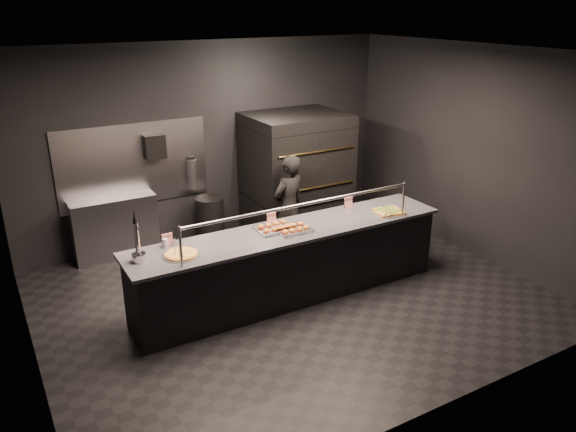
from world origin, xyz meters
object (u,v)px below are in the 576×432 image
object	(u,v)px
fire_extinguisher	(192,173)
round_pizza	(181,254)
service_counter	(291,263)
prep_shelf	(115,228)
slider_tray_a	(275,227)
pizza_oven	(296,173)
towel_dispenser	(154,147)
beer_tap	(138,247)
trash_bin	(210,220)
worker	(289,207)
square_pizza	(389,212)
slider_tray_b	(293,229)

from	to	relation	value
fire_extinguisher	round_pizza	distance (m)	2.68
service_counter	prep_shelf	distance (m)	2.82
round_pizza	slider_tray_a	world-z (taller)	slider_tray_a
fire_extinguisher	slider_tray_a	size ratio (longest dim) A/B	1.09
pizza_oven	towel_dispenser	xyz separation A→B (m)	(-2.10, 0.49, 0.58)
towel_dispenser	beer_tap	xyz separation A→B (m)	(-0.96, -2.35, -0.46)
service_counter	round_pizza	bearing A→B (deg)	-178.00
beer_tap	trash_bin	xyz separation A→B (m)	(1.66, 2.10, -0.73)
service_counter	worker	world-z (taller)	worker
slider_tray_a	worker	world-z (taller)	worker
round_pizza	trash_bin	size ratio (longest dim) A/B	0.58
pizza_oven	worker	bearing A→B (deg)	-126.51
service_counter	trash_bin	size ratio (longest dim) A/B	5.69
beer_tap	slider_tray_a	world-z (taller)	beer_tap
square_pizza	fire_extinguisher	bearing A→B (deg)	124.46
worker	beer_tap	bearing A→B (deg)	7.00
slider_tray_a	prep_shelf	bearing A→B (deg)	122.78
prep_shelf	worker	world-z (taller)	worker
pizza_oven	slider_tray_a	size ratio (longest dim) A/B	4.11
prep_shelf	worker	size ratio (longest dim) A/B	0.79
fire_extinguisher	slider_tray_a	xyz separation A→B (m)	(0.18, -2.31, -0.11)
slider_tray_b	square_pizza	bearing A→B (deg)	-4.11
towel_dispenser	prep_shelf	bearing A→B (deg)	-174.29
service_counter	slider_tray_b	bearing A→B (deg)	-90.28
beer_tap	worker	world-z (taller)	worker
round_pizza	slider_tray_b	xyz separation A→B (m)	(1.42, 0.00, 0.01)
fire_extinguisher	trash_bin	distance (m)	0.76
round_pizza	square_pizza	xyz separation A→B (m)	(2.82, -0.10, 0.00)
slider_tray_a	trash_bin	distance (m)	2.13
prep_shelf	trash_bin	xyz separation A→B (m)	(1.40, -0.18, -0.09)
towel_dispenser	fire_extinguisher	bearing A→B (deg)	1.04
towel_dispenser	fire_extinguisher	size ratio (longest dim) A/B	0.69
towel_dispenser	round_pizza	distance (m)	2.57
round_pizza	square_pizza	bearing A→B (deg)	-2.03
prep_shelf	slider_tray_b	xyz separation A→B (m)	(1.60, -2.37, 0.50)
service_counter	slider_tray_b	world-z (taller)	service_counter
prep_shelf	fire_extinguisher	distance (m)	1.39
service_counter	square_pizza	bearing A→B (deg)	-6.09
pizza_oven	slider_tray_b	xyz separation A→B (m)	(-1.20, -1.95, -0.02)
prep_shelf	fire_extinguisher	world-z (taller)	fire_extinguisher
towel_dispenser	slider_tray_b	size ratio (longest dim) A/B	0.74
round_pizza	trash_bin	world-z (taller)	round_pizza
service_counter	worker	size ratio (longest dim) A/B	2.68
prep_shelf	service_counter	bearing A→B (deg)	-55.41
beer_tap	worker	size ratio (longest dim) A/B	0.38
prep_shelf	trash_bin	bearing A→B (deg)	-7.42
service_counter	worker	bearing A→B (deg)	61.34
prep_shelf	slider_tray_a	size ratio (longest dim) A/B	2.58
square_pizza	trash_bin	xyz separation A→B (m)	(-1.60, 2.29, -0.58)
pizza_oven	round_pizza	world-z (taller)	pizza_oven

